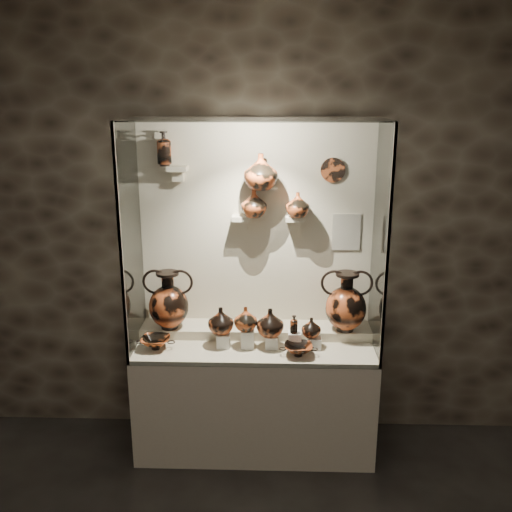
% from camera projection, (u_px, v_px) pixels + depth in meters
% --- Properties ---
extents(wall_back, '(5.00, 0.02, 3.20)m').
position_uv_depth(wall_back, '(256.00, 229.00, 4.16)').
color(wall_back, '#2E241C').
rests_on(wall_back, ground).
extents(plinth, '(1.70, 0.60, 0.80)m').
position_uv_depth(plinth, '(255.00, 398.00, 4.19)').
color(plinth, beige).
rests_on(plinth, floor).
extents(front_tier, '(1.68, 0.58, 0.03)m').
position_uv_depth(front_tier, '(255.00, 346.00, 4.07)').
color(front_tier, '#BCAD91').
rests_on(front_tier, plinth).
extents(rear_tier, '(1.70, 0.25, 0.10)m').
position_uv_depth(rear_tier, '(256.00, 332.00, 4.23)').
color(rear_tier, '#BCAD91').
rests_on(rear_tier, plinth).
extents(back_panel, '(1.70, 0.03, 1.60)m').
position_uv_depth(back_panel, '(256.00, 229.00, 4.16)').
color(back_panel, beige).
rests_on(back_panel, plinth).
extents(glass_front, '(1.70, 0.01, 1.60)m').
position_uv_depth(glass_front, '(253.00, 252.00, 3.57)').
color(glass_front, white).
rests_on(glass_front, plinth).
extents(glass_left, '(0.01, 0.60, 1.60)m').
position_uv_depth(glass_left, '(131.00, 239.00, 3.88)').
color(glass_left, white).
rests_on(glass_left, plinth).
extents(glass_right, '(0.01, 0.60, 1.60)m').
position_uv_depth(glass_right, '(380.00, 241.00, 3.83)').
color(glass_right, white).
rests_on(glass_right, plinth).
extents(glass_top, '(1.70, 0.60, 0.01)m').
position_uv_depth(glass_top, '(255.00, 119.00, 3.64)').
color(glass_top, white).
rests_on(glass_top, back_panel).
extents(frame_post_left, '(0.02, 0.02, 1.60)m').
position_uv_depth(frame_post_left, '(121.00, 250.00, 3.60)').
color(frame_post_left, gray).
rests_on(frame_post_left, plinth).
extents(frame_post_right, '(0.02, 0.02, 1.60)m').
position_uv_depth(frame_post_right, '(388.00, 253.00, 3.55)').
color(frame_post_right, gray).
rests_on(frame_post_right, plinth).
extents(pedestal_a, '(0.09, 0.09, 0.10)m').
position_uv_depth(pedestal_a, '(224.00, 340.00, 4.02)').
color(pedestal_a, silver).
rests_on(pedestal_a, front_tier).
extents(pedestal_b, '(0.09, 0.09, 0.13)m').
position_uv_depth(pedestal_b, '(248.00, 339.00, 4.01)').
color(pedestal_b, silver).
rests_on(pedestal_b, front_tier).
extents(pedestal_c, '(0.09, 0.09, 0.09)m').
position_uv_depth(pedestal_c, '(272.00, 342.00, 4.01)').
color(pedestal_c, silver).
rests_on(pedestal_c, front_tier).
extents(pedestal_d, '(0.09, 0.09, 0.12)m').
position_uv_depth(pedestal_d, '(294.00, 340.00, 4.00)').
color(pedestal_d, silver).
rests_on(pedestal_d, front_tier).
extents(pedestal_e, '(0.09, 0.09, 0.08)m').
position_uv_depth(pedestal_e, '(314.00, 343.00, 4.00)').
color(pedestal_e, silver).
rests_on(pedestal_e, front_tier).
extents(bracket_ul, '(0.14, 0.12, 0.04)m').
position_uv_depth(bracket_ul, '(177.00, 168.00, 3.98)').
color(bracket_ul, beige).
rests_on(bracket_ul, back_panel).
extents(bracket_ca, '(0.14, 0.12, 0.04)m').
position_uv_depth(bracket_ca, '(242.00, 218.00, 4.06)').
color(bracket_ca, beige).
rests_on(bracket_ca, back_panel).
extents(bracket_cb, '(0.10, 0.12, 0.04)m').
position_uv_depth(bracket_cb, '(270.00, 190.00, 4.00)').
color(bracket_cb, beige).
rests_on(bracket_cb, back_panel).
extents(bracket_cc, '(0.14, 0.12, 0.04)m').
position_uv_depth(bracket_cc, '(295.00, 218.00, 4.05)').
color(bracket_cc, beige).
rests_on(bracket_cc, back_panel).
extents(amphora_left, '(0.43, 0.43, 0.43)m').
position_uv_depth(amphora_left, '(169.00, 300.00, 4.12)').
color(amphora_left, '#A0431E').
rests_on(amphora_left, rear_tier).
extents(amphora_right, '(0.40, 0.40, 0.44)m').
position_uv_depth(amphora_right, '(346.00, 301.00, 4.08)').
color(amphora_right, '#A0431E').
rests_on(amphora_right, rear_tier).
extents(jug_a, '(0.22, 0.22, 0.19)m').
position_uv_depth(jug_a, '(221.00, 320.00, 3.99)').
color(jug_a, '#A0431E').
rests_on(jug_a, pedestal_a).
extents(jug_b, '(0.17, 0.17, 0.17)m').
position_uv_depth(jug_b, '(246.00, 319.00, 3.97)').
color(jug_b, '#AF481F').
rests_on(jug_b, pedestal_b).
extents(jug_c, '(0.23, 0.23, 0.20)m').
position_uv_depth(jug_c, '(270.00, 322.00, 3.97)').
color(jug_c, '#A0431E').
rests_on(jug_c, pedestal_c).
extents(jug_e, '(0.18, 0.18, 0.14)m').
position_uv_depth(jug_e, '(311.00, 327.00, 3.98)').
color(jug_e, '#A0431E').
rests_on(jug_e, pedestal_e).
extents(lekythos_small, '(0.07, 0.07, 0.15)m').
position_uv_depth(lekythos_small, '(294.00, 323.00, 3.95)').
color(lekythos_small, '#AF481F').
rests_on(lekythos_small, pedestal_d).
extents(kylix_left, '(0.31, 0.28, 0.10)m').
position_uv_depth(kylix_left, '(156.00, 342.00, 3.99)').
color(kylix_left, '#AF481F').
rests_on(kylix_left, front_tier).
extents(kylix_right, '(0.30, 0.27, 0.10)m').
position_uv_depth(kylix_right, '(298.00, 349.00, 3.88)').
color(kylix_right, '#A0431E').
rests_on(kylix_right, front_tier).
extents(lekythos_tall, '(0.12, 0.12, 0.27)m').
position_uv_depth(lekythos_tall, '(164.00, 146.00, 3.94)').
color(lekythos_tall, '#A0431E').
rests_on(lekythos_tall, bracket_ul).
extents(ovoid_vase_a, '(0.24, 0.24, 0.19)m').
position_uv_depth(ovoid_vase_a, '(254.00, 203.00, 3.99)').
color(ovoid_vase_a, '#AF481F').
rests_on(ovoid_vase_a, bracket_ca).
extents(ovoid_vase_b, '(0.25, 0.25, 0.25)m').
position_uv_depth(ovoid_vase_b, '(261.00, 171.00, 3.90)').
color(ovoid_vase_b, '#AF481F').
rests_on(ovoid_vase_b, bracket_cb).
extents(ovoid_vase_c, '(0.19, 0.19, 0.17)m').
position_uv_depth(ovoid_vase_c, '(298.00, 205.00, 3.99)').
color(ovoid_vase_c, '#AF481F').
rests_on(ovoid_vase_c, bracket_cc).
extents(wall_plate, '(0.17, 0.02, 0.17)m').
position_uv_depth(wall_plate, '(333.00, 170.00, 3.99)').
color(wall_plate, '#A54620').
rests_on(wall_plate, back_panel).
extents(info_placard, '(0.20, 0.01, 0.27)m').
position_uv_depth(info_placard, '(346.00, 232.00, 4.12)').
color(info_placard, beige).
rests_on(info_placard, back_panel).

